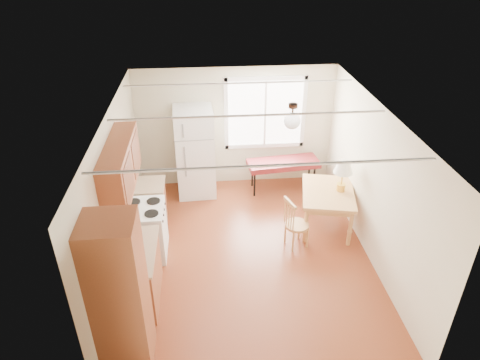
{
  "coord_description": "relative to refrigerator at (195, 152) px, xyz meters",
  "views": [
    {
      "loc": [
        -0.63,
        -5.58,
        4.68
      ],
      "look_at": [
        -0.08,
        0.52,
        1.15
      ],
      "focal_mm": 32.0,
      "sensor_mm": 36.0,
      "label": 1
    }
  ],
  "objects": [
    {
      "name": "coffee_maker",
      "position": [
        -0.88,
        -3.35,
        0.12
      ],
      "size": [
        0.23,
        0.27,
        0.36
      ],
      "rotation": [
        0.0,
        0.0,
        -0.27
      ],
      "color": "black",
      "rests_on": "kitchen_run"
    },
    {
      "name": "chair",
      "position": [
        1.61,
        -1.97,
        -0.39
      ],
      "size": [
        0.45,
        0.44,
        0.92
      ],
      "rotation": [
        0.0,
        0.0,
        0.31
      ],
      "color": "#B47D45",
      "rests_on": "ground"
    },
    {
      "name": "window_unit",
      "position": [
        1.44,
        0.35,
        0.64
      ],
      "size": [
        1.64,
        0.05,
        1.51
      ],
      "color": "white",
      "rests_on": "room_shell"
    },
    {
      "name": "table_lamp",
      "position": [
        2.56,
        -1.41,
        0.25
      ],
      "size": [
        0.33,
        0.33,
        0.58
      ],
      "rotation": [
        0.0,
        0.0,
        -0.13
      ],
      "color": "gold",
      "rests_on": "dining_table"
    },
    {
      "name": "dining_table",
      "position": [
        2.34,
        -1.43,
        -0.27
      ],
      "size": [
        1.12,
        1.34,
        0.74
      ],
      "rotation": [
        0.0,
        0.0,
        -0.21
      ],
      "color": "#B47D45",
      "rests_on": "ground"
    },
    {
      "name": "kettle",
      "position": [
        -0.98,
        -3.04,
        0.08
      ],
      "size": [
        0.11,
        0.11,
        0.21
      ],
      "color": "red",
      "rests_on": "kitchen_run"
    },
    {
      "name": "refrigerator",
      "position": [
        0.0,
        0.0,
        0.0
      ],
      "size": [
        0.78,
        0.8,
        1.82
      ],
      "rotation": [
        0.0,
        0.0,
        0.05
      ],
      "color": "white",
      "rests_on": "ground"
    },
    {
      "name": "pendant_light",
      "position": [
        1.54,
        -1.72,
        1.33
      ],
      "size": [
        0.26,
        0.26,
        0.4
      ],
      "color": "#301D15",
      "rests_on": "room_shell"
    },
    {
      "name": "kitchen_run",
      "position": [
        -0.87,
        -2.75,
        -0.07
      ],
      "size": [
        0.65,
        3.4,
        2.2
      ],
      "color": "brown",
      "rests_on": "ground"
    },
    {
      "name": "bench",
      "position": [
        1.78,
        -0.08,
        -0.31
      ],
      "size": [
        1.5,
        0.7,
        0.67
      ],
      "rotation": [
        0.0,
        0.0,
        0.11
      ],
      "color": "maroon",
      "rests_on": "ground"
    },
    {
      "name": "room_shell",
      "position": [
        0.84,
        -2.12,
        0.34
      ],
      "size": [
        4.6,
        5.6,
        2.62
      ],
      "color": "#5B2312",
      "rests_on": "ground"
    }
  ]
}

